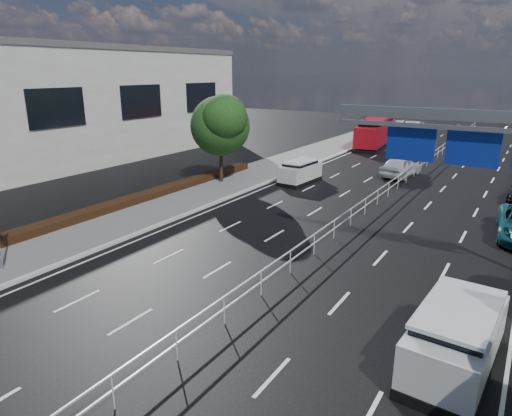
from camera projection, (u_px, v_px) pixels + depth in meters
The scene contains 12 objects.
ground at pixel (195, 347), 14.22m from camera, with size 160.00×160.00×0.00m, color black.
kerb_near at pixel (23, 278), 18.73m from camera, with size 0.25×140.00×0.15m, color silver.
median_fence at pixel (395, 184), 32.38m from camera, with size 0.05×85.00×1.02m.
hedge_near at pixel (62, 221), 24.88m from camera, with size 1.00×36.00×0.44m, color black.
overhead_gantry at pixel (494, 143), 17.38m from camera, with size 10.24×0.38×7.45m.
near_building at pixel (64, 107), 42.54m from camera, with size 12.00×38.00×10.00m, color beige.
near_tree_back at pixel (221, 122), 33.53m from camera, with size 4.84×4.51×6.69m.
white_minivan at pixel (300, 172), 34.75m from camera, with size 1.99×4.10×1.73m.
red_bus at pixel (376, 132), 51.20m from camera, with size 3.59×10.84×3.18m.
near_car_silver at pixel (401, 166), 36.92m from camera, with size 1.95×4.86×1.66m, color silver.
near_car_dark at pixel (409, 131), 59.64m from camera, with size 1.53×4.39×1.45m, color black.
silver_minivan at pixel (456, 338), 12.94m from camera, with size 2.31×4.86×1.97m.
Camera 1 is at (8.14, -9.50, 8.25)m, focal length 32.00 mm.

